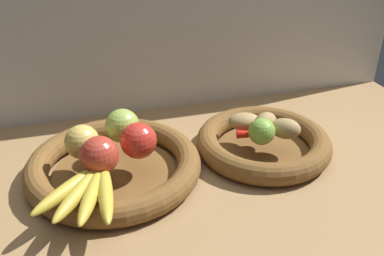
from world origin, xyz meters
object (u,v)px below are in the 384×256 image
object	(u,v)px
potato_large	(265,123)
lime_near	(262,132)
apple_red_front	(99,155)
chili_pepper	(261,134)
potato_small	(286,129)
fruit_bowl_left	(114,166)
fruit_bowl_right	(263,143)
banana_bunch_front	(87,190)
potato_oblong	(244,121)
apple_golden_left	(82,142)
apple_red_right	(138,141)
apple_green_back	(122,126)

from	to	relation	value
potato_large	lime_near	size ratio (longest dim) A/B	1.15
apple_red_front	lime_near	distance (cm)	36.02
lime_near	chili_pepper	distance (cm)	3.04
potato_small	lime_near	world-z (taller)	lime_near
fruit_bowl_left	fruit_bowl_right	size ratio (longest dim) A/B	1.19
banana_bunch_front	potato_oblong	world-z (taller)	potato_oblong
fruit_bowl_right	apple_golden_left	distance (cm)	42.35
apple_red_right	apple_golden_left	distance (cm)	11.93
banana_bunch_front	apple_green_back	bearing A→B (deg)	63.11
apple_red_front	apple_green_back	distance (cm)	12.67
apple_red_front	potato_large	size ratio (longest dim) A/B	1.14
apple_red_front	chili_pepper	world-z (taller)	apple_red_front
fruit_bowl_left	potato_oblong	xyz separation A→B (cm)	(31.85, 3.08, 4.81)
banana_bunch_front	potato_oblong	xyz separation A→B (cm)	(38.04, 15.95, 0.60)
apple_green_back	potato_small	xyz separation A→B (cm)	(36.19, -9.03, -1.48)
potato_large	potato_small	bearing A→B (deg)	-45.00
apple_green_back	potato_large	distance (cm)	33.16
apple_red_right	lime_near	distance (cm)	27.59
potato_oblong	lime_near	distance (cm)	7.49
apple_green_back	potato_large	bearing A→B (deg)	-9.58
apple_green_back	potato_small	size ratio (longest dim) A/B	1.12
fruit_bowl_right	banana_bunch_front	world-z (taller)	banana_bunch_front
fruit_bowl_left	potato_oblong	distance (cm)	32.35
fruit_bowl_left	apple_green_back	size ratio (longest dim) A/B	4.95
apple_green_back	potato_large	xyz separation A→B (cm)	(32.67, -5.51, -1.38)
apple_red_right	lime_near	bearing A→B (deg)	-4.76
potato_oblong	fruit_bowl_left	bearing A→B (deg)	-174.48
fruit_bowl_right	apple_golden_left	bearing A→B (deg)	178.41
fruit_bowl_left	potato_small	bearing A→B (deg)	-5.11
potato_oblong	potato_large	distance (cm)	5.04
fruit_bowl_left	potato_oblong	size ratio (longest dim) A/B	4.93
apple_red_right	apple_green_back	bearing A→B (deg)	107.41
potato_small	fruit_bowl_right	bearing A→B (deg)	135.00
apple_golden_left	potato_oblong	xyz separation A→B (cm)	(37.87, 1.92, -1.70)
potato_oblong	potato_large	xyz separation A→B (cm)	(3.96, -3.08, 0.51)
fruit_bowl_left	fruit_bowl_right	xyz separation A→B (cm)	(35.80, -0.00, 0.01)
potato_large	banana_bunch_front	bearing A→B (deg)	-162.96
apple_red_right	chili_pepper	distance (cm)	28.48
apple_red_front	apple_golden_left	bearing A→B (deg)	114.10
fruit_bowl_left	chili_pepper	world-z (taller)	chili_pepper
fruit_bowl_right	potato_oblong	bearing A→B (deg)	142.13
apple_golden_left	lime_near	size ratio (longest dim) A/B	1.22
potato_oblong	chili_pepper	xyz separation A→B (cm)	(1.97, -5.21, -0.95)
apple_red_right	apple_red_front	size ratio (longest dim) A/B	0.99
fruit_bowl_right	potato_large	xyz separation A→B (cm)	(0.00, 0.00, 5.31)
fruit_bowl_right	banana_bunch_front	xyz separation A→B (cm)	(-41.99, -12.87, 4.20)
potato_oblong	potato_large	bearing A→B (deg)	-37.87
potato_oblong	chili_pepper	world-z (taller)	potato_oblong
potato_large	chili_pepper	bearing A→B (deg)	-132.95
fruit_bowl_right	apple_red_front	bearing A→B (deg)	-171.85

